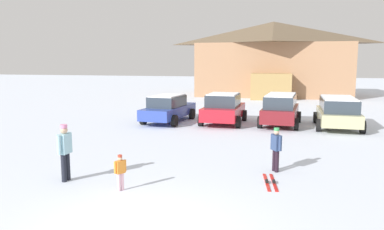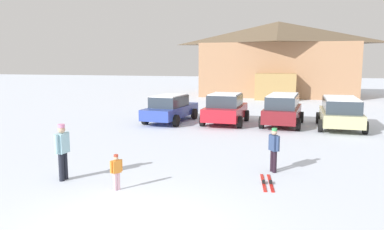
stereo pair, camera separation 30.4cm
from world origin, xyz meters
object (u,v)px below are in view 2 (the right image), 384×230
object	(u,v)px
parked_blue_hatchback	(170,108)
skier_child_in_orange_jacket	(116,170)
parked_maroon_van	(283,109)
skier_adult_in_blue_parka	(62,149)
pair_of_skis	(267,182)
ski_lodge	(278,58)
skier_teen_in_navy_coat	(274,147)
parked_beige_suv	(340,112)
parked_red_sedan	(225,109)

from	to	relation	value
parked_blue_hatchback	skier_child_in_orange_jacket	size ratio (longest dim) A/B	4.81
parked_maroon_van	skier_adult_in_blue_parka	xyz separation A→B (m)	(-5.85, -11.45, 0.02)
parked_maroon_van	pair_of_skis	distance (m)	10.19
ski_lodge	skier_teen_in_navy_coat	size ratio (longest dim) A/B	11.11
parked_beige_suv	skier_child_in_orange_jacket	xyz separation A→B (m)	(-6.86, -11.72, -0.33)
skier_child_in_orange_jacket	ski_lodge	bearing A→B (deg)	85.12
skier_teen_in_navy_coat	parked_blue_hatchback	bearing A→B (deg)	126.52
ski_lodge	skier_adult_in_blue_parka	distance (m)	31.17
skier_adult_in_blue_parka	skier_child_in_orange_jacket	bearing A→B (deg)	-11.20
parked_maroon_van	pair_of_skis	xyz separation A→B (m)	(-0.05, -10.15, -0.90)
parked_maroon_van	skier_child_in_orange_jacket	distance (m)	12.48
parked_blue_hatchback	skier_teen_in_navy_coat	size ratio (longest dim) A/B	3.39
parked_maroon_van	parked_beige_suv	size ratio (longest dim) A/B	0.97
parked_beige_suv	parked_blue_hatchback	bearing A→B (deg)	-178.15
skier_teen_in_navy_coat	pair_of_skis	distance (m)	1.42
parked_maroon_van	parked_red_sedan	bearing A→B (deg)	-176.47
skier_child_in_orange_jacket	parked_red_sedan	bearing A→B (deg)	85.92
ski_lodge	pair_of_skis	bearing A→B (deg)	-87.60
skier_adult_in_blue_parka	ski_lodge	bearing A→B (deg)	81.54
skier_teen_in_navy_coat	skier_adult_in_blue_parka	world-z (taller)	skier_adult_in_blue_parka
parked_maroon_van	parked_beige_suv	bearing A→B (deg)	-2.23
parked_maroon_van	ski_lodge	bearing A→B (deg)	93.81
parked_beige_suv	skier_teen_in_navy_coat	size ratio (longest dim) A/B	3.13
parked_maroon_van	skier_child_in_orange_jacket	bearing A→B (deg)	-108.41
parked_red_sedan	skier_child_in_orange_jacket	world-z (taller)	parked_red_sedan
parked_maroon_van	skier_child_in_orange_jacket	size ratio (longest dim) A/B	4.30
parked_blue_hatchback	skier_teen_in_navy_coat	xyz separation A→B (m)	(6.34, -8.56, -0.01)
parked_maroon_van	skier_teen_in_navy_coat	xyz separation A→B (m)	(0.05, -8.97, -0.13)
parked_red_sedan	parked_beige_suv	xyz separation A→B (m)	(6.03, 0.08, 0.03)
ski_lodge	parked_maroon_van	xyz separation A→B (m)	(1.28, -19.24, -2.89)
parked_blue_hatchback	pair_of_skis	distance (m)	11.59
parked_red_sedan	pair_of_skis	distance (m)	10.45
skier_teen_in_navy_coat	skier_adult_in_blue_parka	bearing A→B (deg)	-157.16
parked_maroon_van	skier_adult_in_blue_parka	world-z (taller)	parked_maroon_van
skier_adult_in_blue_parka	parked_maroon_van	bearing A→B (deg)	62.96
parked_blue_hatchback	parked_red_sedan	distance (m)	3.19
skier_teen_in_navy_coat	pair_of_skis	bearing A→B (deg)	-95.06
skier_child_in_orange_jacket	parked_blue_hatchback	bearing A→B (deg)	101.62
skier_adult_in_blue_parka	parked_beige_suv	bearing A→B (deg)	52.27
ski_lodge	skier_teen_in_navy_coat	distance (m)	28.40
parked_blue_hatchback	skier_teen_in_navy_coat	distance (m)	10.65
parked_red_sedan	parked_maroon_van	xyz separation A→B (m)	(3.11, 0.19, 0.06)
ski_lodge	pair_of_skis	xyz separation A→B (m)	(1.23, -29.39, -3.79)
pair_of_skis	parked_red_sedan	bearing A→B (deg)	107.06
parked_maroon_van	skier_teen_in_navy_coat	bearing A→B (deg)	-89.67
pair_of_skis	parked_blue_hatchback	bearing A→B (deg)	122.62
parked_beige_suv	skier_adult_in_blue_parka	size ratio (longest dim) A/B	2.64
skier_teen_in_navy_coat	parked_red_sedan	bearing A→B (deg)	109.80
parked_maroon_van	parked_beige_suv	xyz separation A→B (m)	(2.93, -0.11, -0.04)
parked_blue_hatchback	parked_red_sedan	world-z (taller)	parked_red_sedan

